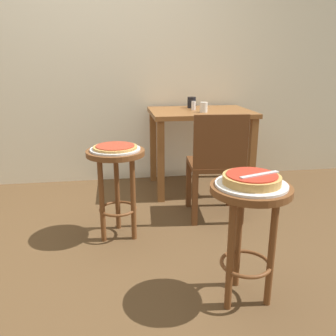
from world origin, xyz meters
TOP-DOWN VIEW (x-y plane):
  - ground_plane at (0.00, 0.00)m, footprint 6.00×6.00m
  - back_wall at (0.00, 1.65)m, footprint 6.00×0.10m
  - stool_foreground at (0.80, -0.51)m, footprint 0.40×0.40m
  - serving_plate_foreground at (0.80, -0.51)m, footprint 0.35×0.35m
  - pizza_foreground at (0.80, -0.51)m, footprint 0.28×0.28m
  - stool_middle at (0.17, 0.31)m, footprint 0.40×0.40m
  - serving_plate_middle at (0.17, 0.31)m, footprint 0.34×0.34m
  - pizza_middle at (0.17, 0.31)m, footprint 0.30×0.30m
  - dining_table at (0.97, 1.20)m, footprint 0.94×0.69m
  - cup_near_edge at (0.97, 1.06)m, footprint 0.07×0.07m
  - cup_far_edge at (0.93, 1.38)m, footprint 0.08×0.08m
  - condiment_shaker at (0.91, 1.23)m, footprint 0.04×0.04m
  - wooden_chair at (0.93, 0.49)m, footprint 0.43×0.43m
  - pizza_server_knife at (0.83, -0.53)m, footprint 0.22×0.09m

SIDE VIEW (x-z plane):
  - ground_plane at x=0.00m, z-range 0.00..0.00m
  - wooden_chair at x=0.93m, z-range 0.04..0.89m
  - stool_foreground at x=0.80m, z-range 0.16..0.80m
  - stool_middle at x=0.17m, z-range 0.16..0.80m
  - dining_table at x=0.97m, z-range 0.25..1.02m
  - serving_plate_foreground at x=0.80m, z-range 0.64..0.65m
  - serving_plate_middle at x=0.17m, z-range 0.64..0.65m
  - pizza_middle at x=0.17m, z-range 0.65..0.67m
  - pizza_foreground at x=0.80m, z-range 0.65..0.70m
  - pizza_server_knife at x=0.83m, z-range 0.70..0.70m
  - condiment_shaker at x=0.91m, z-range 0.77..0.85m
  - cup_near_edge at x=0.97m, z-range 0.77..0.86m
  - cup_far_edge at x=0.93m, z-range 0.77..0.88m
  - back_wall at x=0.00m, z-range 0.00..3.00m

